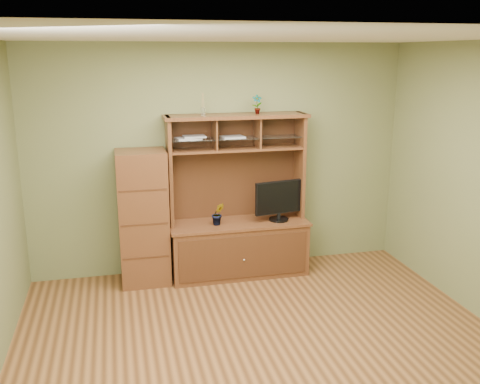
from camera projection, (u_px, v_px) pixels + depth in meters
name	position (u px, v px, depth m)	size (l,w,h in m)	color
room	(267.00, 204.00, 4.48)	(4.54, 4.04, 2.74)	#4E2E16
media_hutch	(238.00, 231.00, 6.35)	(1.66, 0.61, 1.90)	#482314
monitor	(279.00, 200.00, 6.29)	(0.60, 0.23, 0.48)	black
orchid_plant	(218.00, 214.00, 6.15)	(0.15, 0.12, 0.26)	#34531C
top_plant	(257.00, 104.00, 6.10)	(0.11, 0.08, 0.22)	#245C20
reed_diffuser	(203.00, 106.00, 5.97)	(0.05, 0.05, 0.25)	silver
magazines	(205.00, 137.00, 6.06)	(0.80, 0.24, 0.04)	#9F9FA3
side_cabinet	(143.00, 218.00, 6.05)	(0.55, 0.50, 1.54)	#482314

